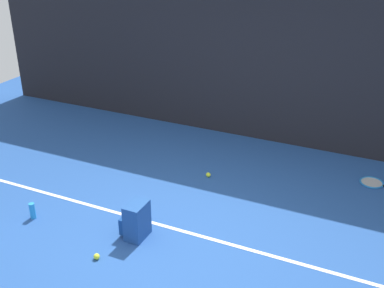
{
  "coord_description": "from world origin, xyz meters",
  "views": [
    {
      "loc": [
        2.04,
        -4.0,
        3.32
      ],
      "look_at": [
        0.0,
        0.4,
        1.0
      ],
      "focal_mm": 44.78,
      "sensor_mm": 36.0,
      "label": 1
    }
  ],
  "objects_px": {
    "backpack": "(136,221)",
    "tennis_ball_near_player": "(208,175)",
    "water_bottle": "(32,211)",
    "tennis_ball_by_fence": "(97,256)",
    "tennis_racket": "(374,183)"
  },
  "relations": [
    {
      "from": "backpack",
      "to": "tennis_ball_near_player",
      "type": "relative_size",
      "value": 6.67
    },
    {
      "from": "tennis_racket",
      "to": "backpack",
      "type": "height_order",
      "value": "backpack"
    },
    {
      "from": "backpack",
      "to": "tennis_ball_near_player",
      "type": "distance_m",
      "value": 1.64
    },
    {
      "from": "backpack",
      "to": "water_bottle",
      "type": "height_order",
      "value": "backpack"
    },
    {
      "from": "tennis_racket",
      "to": "tennis_ball_near_player",
      "type": "xyz_separation_m",
      "value": [
        -2.14,
        -0.78,
        0.02
      ]
    },
    {
      "from": "tennis_racket",
      "to": "water_bottle",
      "type": "relative_size",
      "value": 3.11
    },
    {
      "from": "backpack",
      "to": "tennis_ball_near_player",
      "type": "height_order",
      "value": "backpack"
    },
    {
      "from": "backpack",
      "to": "water_bottle",
      "type": "distance_m",
      "value": 1.35
    },
    {
      "from": "backpack",
      "to": "tennis_ball_by_fence",
      "type": "distance_m",
      "value": 0.59
    },
    {
      "from": "tennis_ball_near_player",
      "to": "water_bottle",
      "type": "height_order",
      "value": "water_bottle"
    },
    {
      "from": "tennis_ball_near_player",
      "to": "tennis_racket",
      "type": "bearing_deg",
      "value": 19.95
    },
    {
      "from": "water_bottle",
      "to": "tennis_ball_by_fence",
      "type": "bearing_deg",
      "value": -15.49
    },
    {
      "from": "tennis_ball_by_fence",
      "to": "backpack",
      "type": "bearing_deg",
      "value": 71.41
    },
    {
      "from": "tennis_ball_near_player",
      "to": "water_bottle",
      "type": "relative_size",
      "value": 0.32
    },
    {
      "from": "tennis_racket",
      "to": "water_bottle",
      "type": "xyz_separation_m",
      "value": [
        -3.67,
        -2.6,
        0.09
      ]
    }
  ]
}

